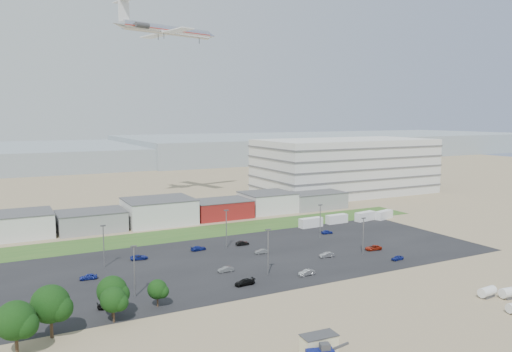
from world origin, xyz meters
TOP-DOWN VIEW (x-y plane):
  - ground at (0.00, 0.00)m, footprint 700.00×700.00m
  - parking_lot at (5.00, 20.00)m, footprint 120.00×50.00m
  - grass_strip at (0.00, 52.00)m, footprint 160.00×16.00m
  - hills_backdrop at (40.00, 315.00)m, footprint 700.00×200.00m
  - building_row at (-17.00, 71.00)m, footprint 170.00×20.00m
  - parking_garage at (90.00, 95.00)m, footprint 80.00×40.00m
  - portable_shed at (-11.64, -30.03)m, footprint 5.74×3.24m
  - storage_tank_nw at (31.14, -26.36)m, footprint 3.93×2.18m
  - storage_tank_ne at (34.59, -28.77)m, footprint 4.19×2.45m
  - box_trailer_a at (35.46, 42.11)m, footprint 8.05×2.77m
  - box_trailer_b at (46.53, 43.12)m, footprint 7.76×2.66m
  - box_trailer_c at (57.70, 42.04)m, footprint 8.25×3.82m
  - box_trailer_d at (65.39, 41.16)m, footprint 8.00×4.33m
  - tree_far_left at (-52.14, -9.63)m, footprint 6.28×6.28m
  - tree_left at (-46.92, -5.78)m, footprint 6.60×6.60m
  - tree_mid at (-36.45, -1.96)m, footprint 5.68×5.68m
  - tree_right at (-36.76, -4.35)m, footprint 4.80×4.80m
  - tree_near at (-27.96, -0.91)m, footprint 3.96×3.96m
  - lightpole_front_l at (-30.40, 6.28)m, footprint 1.21×0.51m
  - lightpole_front_m at (-0.37, 6.08)m, footprint 1.23×0.51m
  - lightpole_front_r at (29.59, 9.41)m, footprint 1.13×0.47m
  - lightpole_back_l at (-31.93, 29.06)m, footprint 1.19×0.50m
  - lightpole_back_m at (0.71, 31.17)m, footprint 1.24×0.52m
  - lightpole_back_r at (29.66, 28.71)m, footprint 1.17×0.49m
  - airliner at (11.10, 110.11)m, footprint 54.40×43.20m
  - parked_car_0 at (34.63, 11.20)m, footprint 4.80×2.64m
  - parked_car_1 at (19.61, 11.35)m, footprint 4.00×1.73m
  - parked_car_2 at (33.66, 1.12)m, footprint 3.48×1.63m
  - parked_car_3 at (-8.14, 2.25)m, footprint 4.58×2.07m
  - parked_car_4 at (-7.96, 12.39)m, footprint 3.72×1.37m
  - parked_car_5 at (-36.84, 21.45)m, footprint 3.94×1.98m
  - parked_car_6 at (-6.83, 32.59)m, footprint 4.39×2.21m
  - parked_car_7 at (6.59, 22.07)m, footprint 3.65×1.68m
  - parked_car_8 at (34.68, 32.15)m, footprint 3.70×1.87m
  - parked_car_9 at (-23.05, 31.44)m, footprint 4.52×2.47m
  - parked_car_10 at (-36.21, 2.71)m, footprint 4.26×1.85m
  - parked_car_11 at (5.85, 31.85)m, footprint 3.75×1.32m
  - parked_car_13 at (7.05, 1.58)m, footprint 4.00×1.52m

SIDE VIEW (x-z plane):
  - ground at x=0.00m, z-range 0.00..0.00m
  - parking_lot at x=5.00m, z-range 0.00..0.01m
  - grass_strip at x=0.00m, z-range 0.00..0.02m
  - parked_car_2 at x=33.66m, z-range 0.00..1.15m
  - parked_car_7 at x=6.59m, z-range 0.00..1.16m
  - parked_car_9 at x=-23.05m, z-range 0.00..1.20m
  - parked_car_8 at x=34.68m, z-range 0.00..1.21m
  - parked_car_4 at x=-7.96m, z-range 0.00..1.21m
  - parked_car_10 at x=-36.21m, z-range 0.00..1.22m
  - parked_car_6 at x=-6.83m, z-range 0.00..1.22m
  - parked_car_11 at x=5.85m, z-range 0.00..1.23m
  - parked_car_0 at x=34.63m, z-range 0.00..1.27m
  - parked_car_1 at x=19.61m, z-range 0.00..1.28m
  - parked_car_5 at x=-36.84m, z-range 0.00..1.29m
  - parked_car_3 at x=-8.14m, z-range 0.00..1.30m
  - parked_car_13 at x=7.05m, z-range 0.00..1.30m
  - storage_tank_nw at x=31.14m, z-range 0.00..2.28m
  - storage_tank_ne at x=34.59m, z-range 0.00..2.39m
  - portable_shed at x=-11.64m, z-range 0.00..2.80m
  - box_trailer_d at x=65.39m, z-range 0.00..2.86m
  - box_trailer_b at x=46.53m, z-range 0.00..2.88m
  - box_trailer_c at x=57.70m, z-range 0.00..2.98m
  - box_trailer_a at x=35.46m, z-range 0.00..2.99m
  - tree_near at x=-27.96m, z-range 0.00..5.94m
  - tree_right at x=-36.76m, z-range 0.00..7.21m
  - building_row at x=-17.00m, z-range 0.00..8.00m
  - tree_mid at x=-36.45m, z-range 0.00..8.52m
  - hills_backdrop at x=40.00m, z-range 0.00..9.00m
  - tree_far_left at x=-52.14m, z-range 0.00..9.42m
  - lightpole_front_r at x=29.59m, z-range 0.00..9.58m
  - tree_left at x=-46.92m, z-range 0.00..9.89m
  - lightpole_back_r at x=29.66m, z-range 0.00..9.98m
  - lightpole_back_l at x=-31.93m, z-range 0.00..10.11m
  - lightpole_front_l at x=-30.40m, z-range 0.00..10.32m
  - lightpole_front_m at x=-0.37m, z-range 0.00..10.48m
  - lightpole_back_m at x=0.71m, z-range 0.00..10.53m
  - parking_garage at x=90.00m, z-range 0.00..25.00m
  - airliner at x=11.10m, z-range 62.91..77.09m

